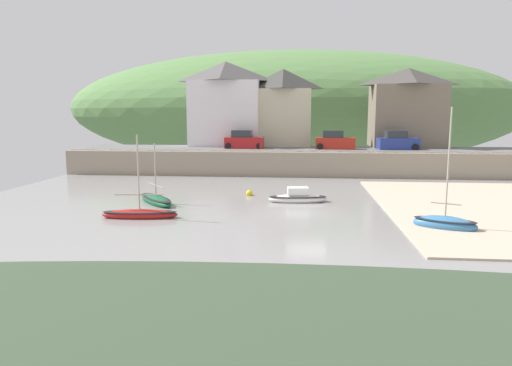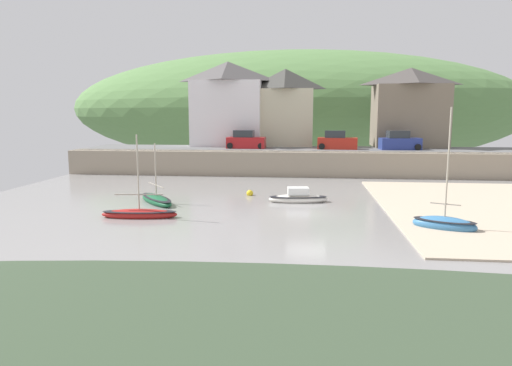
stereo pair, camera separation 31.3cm
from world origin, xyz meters
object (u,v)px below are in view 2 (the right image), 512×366
(mooring_buoy, at_px, (250,193))
(sailboat_far_left, at_px, (298,198))
(waterfront_building_centre, at_px, (285,107))
(sailboat_white_hull, at_px, (156,200))
(waterfront_building_left, at_px, (228,103))
(sailboat_nearest_shore, at_px, (444,224))
(parked_car_by_wall, at_px, (337,141))
(waterfront_building_right, at_px, (409,107))
(parked_car_near_slipway, at_px, (246,141))
(fishing_boat_green, at_px, (140,214))
(parked_car_end_of_row, at_px, (399,142))

(mooring_buoy, bearing_deg, sailboat_far_left, -30.98)
(waterfront_building_centre, bearing_deg, sailboat_far_left, -85.06)
(sailboat_white_hull, bearing_deg, waterfront_building_left, 138.41)
(sailboat_nearest_shore, xyz_separation_m, parked_car_by_wall, (-4.11, 24.27, 2.89))
(waterfront_building_right, bearing_deg, parked_car_near_slipway, -165.90)
(fishing_boat_green, bearing_deg, mooring_buoy, 49.87)
(waterfront_building_left, bearing_deg, parked_car_near_slipway, -59.78)
(mooring_buoy, bearing_deg, sailboat_nearest_shore, -38.45)
(parked_car_by_wall, bearing_deg, mooring_buoy, -111.68)
(waterfront_building_left, distance_m, sailboat_far_left, 24.43)
(parked_car_near_slipway, bearing_deg, mooring_buoy, -79.59)
(sailboat_far_left, relative_size, parked_car_near_slipway, 1.03)
(waterfront_building_right, bearing_deg, waterfront_building_left, -180.00)
(waterfront_building_left, bearing_deg, sailboat_far_left, -68.64)
(parked_car_by_wall, bearing_deg, fishing_boat_green, -114.94)
(waterfront_building_left, distance_m, parked_car_near_slipway, 6.61)
(sailboat_far_left, bearing_deg, waterfront_building_left, 104.85)
(parked_car_near_slipway, distance_m, parked_car_by_wall, 9.68)
(sailboat_nearest_shore, distance_m, fishing_boat_green, 17.27)
(sailboat_nearest_shore, bearing_deg, fishing_boat_green, -159.81)
(sailboat_white_hull, height_order, sailboat_far_left, sailboat_white_hull)
(waterfront_building_right, height_order, mooring_buoy, waterfront_building_right)
(waterfront_building_left, relative_size, fishing_boat_green, 1.89)
(waterfront_building_left, distance_m, parked_car_by_wall, 13.72)
(waterfront_building_right, height_order, sailboat_white_hull, waterfront_building_right)
(waterfront_building_centre, distance_m, sailboat_far_left, 22.84)
(waterfront_building_centre, distance_m, mooring_buoy, 20.79)
(fishing_boat_green, bearing_deg, sailboat_white_hull, 90.19)
(sailboat_nearest_shore, relative_size, parked_car_near_slipway, 1.61)
(parked_car_near_slipway, bearing_deg, parked_car_by_wall, 2.00)
(sailboat_white_hull, distance_m, parked_car_near_slipway, 19.35)
(fishing_boat_green, relative_size, parked_car_by_wall, 1.20)
(sailboat_nearest_shore, bearing_deg, sailboat_far_left, 162.34)
(waterfront_building_right, bearing_deg, parked_car_end_of_row, -111.93)
(waterfront_building_right, xyz_separation_m, sailboat_nearest_shore, (-4.12, -28.77, -6.51))
(parked_car_near_slipway, xyz_separation_m, parked_car_by_wall, (9.68, 0.00, 0.00))
(waterfront_building_right, xyz_separation_m, parked_car_by_wall, (-8.24, -4.50, -3.62))
(waterfront_building_centre, distance_m, parked_car_end_of_row, 13.40)
(fishing_boat_green, xyz_separation_m, parked_car_by_wall, (13.12, 23.18, 2.97))
(sailboat_nearest_shore, xyz_separation_m, mooring_buoy, (-11.56, 9.18, -0.16))
(parked_car_near_slipway, height_order, mooring_buoy, parked_car_near_slipway)
(sailboat_nearest_shore, bearing_deg, waterfront_building_right, 105.68)
(waterfront_building_left, relative_size, sailboat_white_hull, 2.20)
(waterfront_building_centre, xyz_separation_m, fishing_boat_green, (-7.47, -27.68, -6.63))
(waterfront_building_left, xyz_separation_m, sailboat_far_left, (8.53, -21.80, -6.99))
(sailboat_white_hull, height_order, parked_car_end_of_row, parked_car_end_of_row)
(fishing_boat_green, bearing_deg, waterfront_building_right, 47.29)
(sailboat_far_left, bearing_deg, mooring_buoy, 142.51)
(sailboat_nearest_shore, bearing_deg, parked_car_by_wall, 123.45)
(sailboat_white_hull, xyz_separation_m, parked_car_end_of_row, (19.96, 18.73, 2.97))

